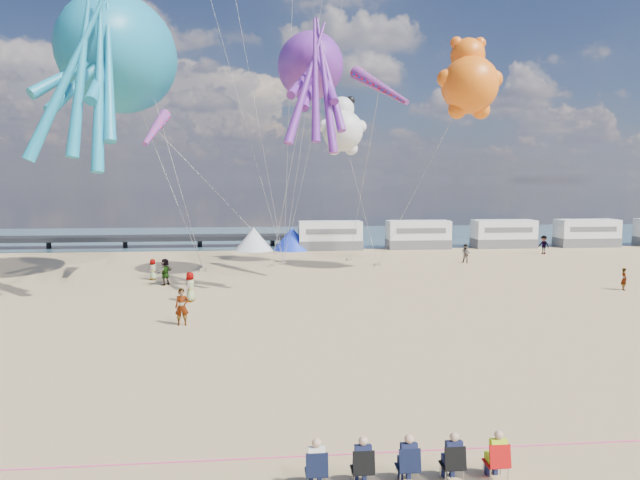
{
  "coord_description": "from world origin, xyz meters",
  "views": [
    {
      "loc": [
        -0.77,
        -19.37,
        7.29
      ],
      "look_at": [
        1.67,
        6.0,
        4.61
      ],
      "focal_mm": 32.0,
      "sensor_mm": 36.0,
      "label": 1
    }
  ],
  "objects_px": {
    "motorhome_3": "(587,233)",
    "tent_white": "(254,239)",
    "motorhome_0": "(330,235)",
    "spectator_row": "(407,458)",
    "beachgoer_1": "(466,254)",
    "kite_panda": "(343,131)",
    "windsock_mid": "(380,87)",
    "motorhome_1": "(418,235)",
    "sandbag_c": "(378,265)",
    "windsock_right": "(155,129)",
    "tent_blue": "(292,239)",
    "motorhome_2": "(504,234)",
    "sandbag_d": "(349,259)",
    "sandbag_e": "(284,263)",
    "kite_teddy_orange": "(470,85)",
    "beachgoer_5": "(624,279)",
    "kite_octopus_teal": "(119,55)",
    "beachgoer_6": "(190,287)",
    "sandbag_a": "(203,270)",
    "standing_person": "(182,307)",
    "beachgoer_2": "(544,245)",
    "windsock_left": "(138,40)",
    "sandbag_b": "(272,265)",
    "kite_octopus_purple": "(310,66)",
    "beachgoer_4": "(165,272)"
  },
  "relations": [
    {
      "from": "motorhome_3",
      "to": "tent_white",
      "type": "distance_m",
      "value": 36.5
    },
    {
      "from": "motorhome_0",
      "to": "spectator_row",
      "type": "xyz_separation_m",
      "value": [
        -3.43,
        -46.6,
        -0.85
      ]
    },
    {
      "from": "beachgoer_1",
      "to": "kite_panda",
      "type": "relative_size",
      "value": 0.29
    },
    {
      "from": "windsock_mid",
      "to": "motorhome_1",
      "type": "bearing_deg",
      "value": 44.03
    },
    {
      "from": "sandbag_c",
      "to": "windsock_right",
      "type": "height_order",
      "value": "windsock_right"
    },
    {
      "from": "tent_blue",
      "to": "beachgoer_1",
      "type": "distance_m",
      "value": 18.44
    },
    {
      "from": "motorhome_2",
      "to": "windsock_right",
      "type": "height_order",
      "value": "windsock_right"
    },
    {
      "from": "sandbag_c",
      "to": "sandbag_d",
      "type": "height_order",
      "value": "same"
    },
    {
      "from": "spectator_row",
      "to": "beachgoer_1",
      "type": "relative_size",
      "value": 3.63
    },
    {
      "from": "spectator_row",
      "to": "sandbag_c",
      "type": "relative_size",
      "value": 12.2
    },
    {
      "from": "sandbag_e",
      "to": "kite_teddy_orange",
      "type": "relative_size",
      "value": 0.07
    },
    {
      "from": "beachgoer_5",
      "to": "kite_octopus_teal",
      "type": "height_order",
      "value": "kite_octopus_teal"
    },
    {
      "from": "motorhome_0",
      "to": "motorhome_1",
      "type": "bearing_deg",
      "value": 0.0
    },
    {
      "from": "motorhome_3",
      "to": "beachgoer_6",
      "type": "bearing_deg",
      "value": -147.92
    },
    {
      "from": "beachgoer_5",
      "to": "windsock_mid",
      "type": "height_order",
      "value": "windsock_mid"
    },
    {
      "from": "windsock_right",
      "to": "beachgoer_1",
      "type": "bearing_deg",
      "value": 24.07
    },
    {
      "from": "sandbag_a",
      "to": "sandbag_e",
      "type": "relative_size",
      "value": 1.0
    },
    {
      "from": "spectator_row",
      "to": "windsock_mid",
      "type": "bearing_deg",
      "value": 80.19
    },
    {
      "from": "standing_person",
      "to": "beachgoer_2",
      "type": "height_order",
      "value": "standing_person"
    },
    {
      "from": "sandbag_d",
      "to": "windsock_left",
      "type": "relative_size",
      "value": 0.08
    },
    {
      "from": "motorhome_2",
      "to": "sandbag_a",
      "type": "xyz_separation_m",
      "value": [
        -30.79,
        -13.32,
        -1.39
      ]
    },
    {
      "from": "beachgoer_1",
      "to": "sandbag_a",
      "type": "bearing_deg",
      "value": -132.32
    },
    {
      "from": "kite_octopus_teal",
      "to": "kite_teddy_orange",
      "type": "relative_size",
      "value": 2.02
    },
    {
      "from": "standing_person",
      "to": "sandbag_d",
      "type": "bearing_deg",
      "value": 57.91
    },
    {
      "from": "kite_octopus_teal",
      "to": "windsock_right",
      "type": "height_order",
      "value": "kite_octopus_teal"
    },
    {
      "from": "beachgoer_2",
      "to": "beachgoer_6",
      "type": "relative_size",
      "value": 1.03
    },
    {
      "from": "motorhome_0",
      "to": "sandbag_d",
      "type": "relative_size",
      "value": 13.2
    },
    {
      "from": "tent_white",
      "to": "windsock_right",
      "type": "relative_size",
      "value": 0.79
    },
    {
      "from": "sandbag_b",
      "to": "kite_octopus_purple",
      "type": "bearing_deg",
      "value": -70.3
    },
    {
      "from": "kite_teddy_orange",
      "to": "windsock_left",
      "type": "height_order",
      "value": "windsock_left"
    },
    {
      "from": "tent_white",
      "to": "beachgoer_4",
      "type": "distance_m",
      "value": 20.08
    },
    {
      "from": "motorhome_3",
      "to": "beachgoer_6",
      "type": "xyz_separation_m",
      "value": [
        -39.81,
        -24.96,
        -0.6
      ]
    },
    {
      "from": "windsock_left",
      "to": "windsock_mid",
      "type": "relative_size",
      "value": 0.91
    },
    {
      "from": "sandbag_b",
      "to": "sandbag_d",
      "type": "height_order",
      "value": "same"
    },
    {
      "from": "beachgoer_2",
      "to": "kite_panda",
      "type": "relative_size",
      "value": 0.32
    },
    {
      "from": "beachgoer_5",
      "to": "sandbag_d",
      "type": "bearing_deg",
      "value": 58.04
    },
    {
      "from": "motorhome_3",
      "to": "tent_blue",
      "type": "height_order",
      "value": "motorhome_3"
    },
    {
      "from": "beachgoer_2",
      "to": "sandbag_e",
      "type": "relative_size",
      "value": 3.7
    },
    {
      "from": "kite_panda",
      "to": "motorhome_3",
      "type": "bearing_deg",
      "value": -0.56
    },
    {
      "from": "sandbag_a",
      "to": "kite_panda",
      "type": "height_order",
      "value": "kite_panda"
    },
    {
      "from": "sandbag_d",
      "to": "windsock_left",
      "type": "bearing_deg",
      "value": -145.72
    },
    {
      "from": "motorhome_2",
      "to": "beachgoer_1",
      "type": "xyz_separation_m",
      "value": [
        -8.17,
        -10.95,
        -0.66
      ]
    },
    {
      "from": "beachgoer_4",
      "to": "kite_teddy_orange",
      "type": "relative_size",
      "value": 0.26
    },
    {
      "from": "sandbag_b",
      "to": "kite_panda",
      "type": "distance_m",
      "value": 12.72
    },
    {
      "from": "kite_panda",
      "to": "tent_blue",
      "type": "bearing_deg",
      "value": 83.55
    },
    {
      "from": "beachgoer_6",
      "to": "sandbag_a",
      "type": "height_order",
      "value": "beachgoer_6"
    },
    {
      "from": "beachgoer_2",
      "to": "beachgoer_5",
      "type": "relative_size",
      "value": 1.24
    },
    {
      "from": "sandbag_b",
      "to": "standing_person",
      "type": "bearing_deg",
      "value": -103.74
    },
    {
      "from": "standing_person",
      "to": "beachgoer_6",
      "type": "height_order",
      "value": "standing_person"
    },
    {
      "from": "kite_panda",
      "to": "windsock_mid",
      "type": "xyz_separation_m",
      "value": [
        1.61,
        -7.34,
        2.42
      ]
    }
  ]
}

